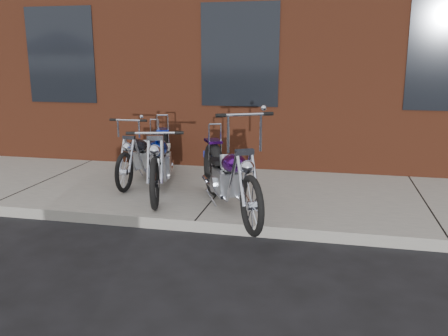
# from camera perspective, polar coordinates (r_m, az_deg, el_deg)

# --- Properties ---
(ground) EXTENTS (120.00, 120.00, 0.00)m
(ground) POSITION_cam_1_polar(r_m,az_deg,el_deg) (6.09, -3.53, -7.72)
(ground) COLOR black
(ground) RESTS_ON ground
(sidewalk) EXTENTS (22.00, 3.00, 0.15)m
(sidewalk) POSITION_cam_1_polar(r_m,az_deg,el_deg) (7.44, -0.36, -3.15)
(sidewalk) COLOR gray
(sidewalk) RESTS_ON ground
(chopper_purple) EXTENTS (1.28, 2.25, 1.40)m
(chopper_purple) POSITION_cam_1_polar(r_m,az_deg,el_deg) (6.29, 0.59, -1.27)
(chopper_purple) COLOR black
(chopper_purple) RESTS_ON sidewalk
(chopper_blue) EXTENTS (0.87, 2.44, 1.09)m
(chopper_blue) POSITION_cam_1_polar(r_m,az_deg,el_deg) (7.33, -7.69, 0.72)
(chopper_blue) COLOR black
(chopper_blue) RESTS_ON sidewalk
(chopper_third) EXTENTS (0.53, 2.16, 1.09)m
(chopper_third) POSITION_cam_1_polar(r_m,az_deg,el_deg) (8.08, -9.69, 1.37)
(chopper_third) COLOR black
(chopper_third) RESTS_ON sidewalk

